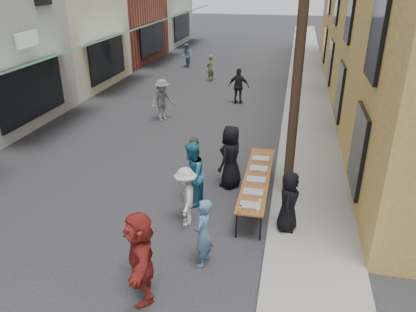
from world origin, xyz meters
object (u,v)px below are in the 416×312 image
at_px(catering_tray_sausage, 250,206).
at_px(guest_front_c, 192,175).
at_px(utility_pole_mid, 302,3).
at_px(guest_front_a, 231,157).
at_px(server, 289,201).
at_px(serving_table, 257,178).
at_px(utility_pole_near, 301,35).

height_order(catering_tray_sausage, guest_front_c, guest_front_c).
bearing_deg(catering_tray_sausage, utility_pole_mid, 86.58).
height_order(catering_tray_sausage, guest_front_a, guest_front_a).
bearing_deg(server, utility_pole_mid, 7.92).
relative_size(serving_table, guest_front_c, 2.18).
bearing_deg(serving_table, server, -57.03).
distance_m(catering_tray_sausage, guest_front_a, 2.53).
xyz_separation_m(serving_table, guest_front_a, (-0.86, 0.72, 0.24)).
distance_m(serving_table, guest_front_c, 1.82).
height_order(utility_pole_near, guest_front_a, utility_pole_near).
bearing_deg(serving_table, utility_pole_near, 26.97).
distance_m(utility_pole_mid, guest_front_c, 13.74).
xyz_separation_m(guest_front_c, server, (2.60, -0.79, -0.05)).
xyz_separation_m(utility_pole_near, guest_front_a, (-1.70, 0.30, -3.55)).
height_order(serving_table, catering_tray_sausage, catering_tray_sausage).
height_order(utility_pole_mid, guest_front_c, utility_pole_mid).
bearing_deg(catering_tray_sausage, server, 17.13).
bearing_deg(utility_pole_mid, utility_pole_near, -90.00).
relative_size(utility_pole_mid, catering_tray_sausage, 18.00).
bearing_deg(utility_pole_near, catering_tray_sausage, -112.05).
relative_size(utility_pole_mid, guest_front_c, 4.90).
distance_m(utility_pole_near, guest_front_a, 3.94).
xyz_separation_m(utility_pole_near, server, (0.05, -1.80, -3.63)).
height_order(guest_front_a, server, guest_front_a).
height_order(catering_tray_sausage, server, server).
height_order(guest_front_a, guest_front_c, guest_front_a).
relative_size(utility_pole_near, guest_front_a, 4.73).
relative_size(guest_front_c, server, 1.19).
relative_size(catering_tray_sausage, server, 0.32).
distance_m(serving_table, guest_front_a, 1.15).
height_order(serving_table, guest_front_a, guest_front_a).
distance_m(serving_table, catering_tray_sausage, 1.65).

